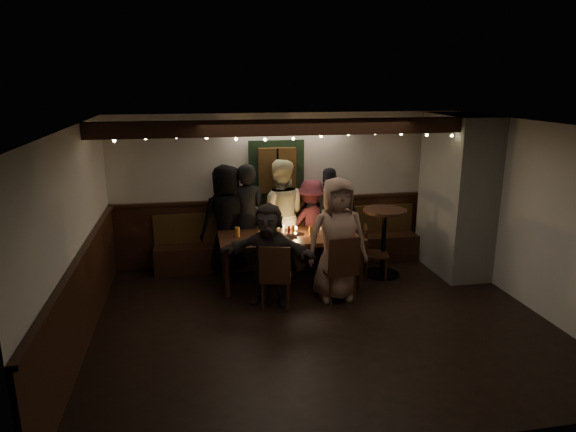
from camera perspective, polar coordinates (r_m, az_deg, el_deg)
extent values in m
cube|color=black|center=(7.04, 3.76, -11.62)|extent=(6.00, 5.00, 0.01)
cube|color=black|center=(6.32, 4.17, 10.07)|extent=(6.00, 5.00, 0.01)
cube|color=silver|center=(8.93, -0.08, 3.07)|extent=(6.00, 0.01, 2.60)
cube|color=silver|center=(6.51, -22.62, -2.65)|extent=(0.01, 5.00, 2.60)
cube|color=silver|center=(7.85, 25.69, -0.10)|extent=(0.01, 5.00, 2.60)
cube|color=black|center=(9.09, -0.04, -1.60)|extent=(6.00, 0.05, 1.10)
cube|color=black|center=(6.75, -21.73, -8.72)|extent=(0.05, 5.00, 1.10)
cube|color=slate|center=(8.89, 18.22, 2.26)|extent=(0.70, 1.40, 2.60)
cube|color=black|center=(8.95, 0.26, -4.04)|extent=(4.60, 0.45, 0.45)
cube|color=#4C3114|center=(8.98, 0.04, -0.80)|extent=(4.60, 0.06, 0.50)
cube|color=black|center=(8.77, -1.29, 5.17)|extent=(0.95, 0.04, 1.00)
cube|color=#4C3114|center=(8.71, -1.22, 5.11)|extent=(0.64, 0.12, 0.76)
cube|color=black|center=(7.29, 2.13, 9.84)|extent=(6.00, 0.16, 0.22)
sphere|color=#FFE599|center=(7.18, -18.75, 7.94)|extent=(0.04, 0.04, 0.04)
sphere|color=#FFE599|center=(7.13, -15.55, 8.33)|extent=(0.04, 0.04, 0.04)
sphere|color=#FFE599|center=(7.11, -12.31, 8.56)|extent=(0.04, 0.04, 0.04)
sphere|color=#FFE599|center=(7.11, -9.05, 8.58)|extent=(0.04, 0.04, 0.04)
sphere|color=#FFE599|center=(7.14, -5.79, 8.50)|extent=(0.04, 0.04, 0.04)
sphere|color=#FFE599|center=(7.18, -2.58, 8.48)|extent=(0.04, 0.04, 0.04)
sphere|color=#FFE599|center=(7.25, 0.59, 8.60)|extent=(0.04, 0.04, 0.04)
sphere|color=#FFE599|center=(7.33, 3.69, 8.83)|extent=(0.04, 0.04, 0.04)
sphere|color=#FFE599|center=(7.44, 6.72, 9.03)|extent=(0.04, 0.04, 0.04)
sphere|color=#FFE599|center=(7.57, 9.65, 9.06)|extent=(0.04, 0.04, 0.04)
sphere|color=#FFE599|center=(7.72, 12.47, 8.91)|extent=(0.04, 0.04, 0.04)
sphere|color=#FFE599|center=(7.88, 15.17, 8.67)|extent=(0.04, 0.04, 0.04)
sphere|color=#FFE599|center=(8.07, 17.75, 8.50)|extent=(0.04, 0.04, 0.04)
sphere|color=#FFE599|center=(8.26, 20.23, 8.48)|extent=(0.04, 0.04, 0.04)
cube|color=black|center=(7.99, 0.27, -2.39)|extent=(2.21, 0.95, 0.06)
cylinder|color=black|center=(7.63, -6.77, -6.48)|extent=(0.07, 0.07, 0.73)
cylinder|color=black|center=(8.36, -7.15, -4.56)|extent=(0.07, 0.07, 0.73)
cylinder|color=black|center=(8.01, 8.02, -5.48)|extent=(0.07, 0.07, 0.73)
cylinder|color=black|center=(8.71, 6.40, -3.73)|extent=(0.07, 0.07, 0.73)
cylinder|color=#BF7226|center=(7.94, -5.64, -1.78)|extent=(0.07, 0.07, 0.15)
cylinder|color=#BF7226|center=(7.72, -3.12, -2.22)|extent=(0.07, 0.07, 0.15)
cylinder|color=silver|center=(8.12, -0.65, -1.33)|extent=(0.07, 0.07, 0.15)
cylinder|color=#BF7226|center=(7.96, 2.58, -1.67)|extent=(0.07, 0.07, 0.15)
cylinder|color=silver|center=(8.29, 3.73, -1.01)|extent=(0.07, 0.07, 0.15)
cylinder|color=#BF7226|center=(7.98, 5.92, -1.69)|extent=(0.07, 0.07, 0.15)
cylinder|color=white|center=(7.60, -3.18, -3.02)|extent=(0.27, 0.27, 0.02)
cube|color=#B2B2B7|center=(7.92, 0.34, -2.10)|extent=(0.17, 0.11, 0.05)
cylinder|color=#990C0C|center=(7.90, 0.11, -1.71)|extent=(0.04, 0.04, 0.17)
cylinder|color=gold|center=(7.91, 0.56, -1.69)|extent=(0.04, 0.04, 0.17)
cylinder|color=silver|center=(8.03, 0.90, -1.74)|extent=(0.05, 0.05, 0.08)
sphere|color=#FFB24C|center=(8.02, 0.90, -1.31)|extent=(0.03, 0.03, 0.03)
cube|color=black|center=(7.28, -1.36, -6.81)|extent=(0.52, 0.52, 0.04)
cube|color=black|center=(7.01, -1.48, -5.39)|extent=(0.43, 0.14, 0.49)
cylinder|color=black|center=(7.52, 0.08, -7.97)|extent=(0.04, 0.04, 0.42)
cylinder|color=black|center=(7.20, -0.05, -9.05)|extent=(0.04, 0.04, 0.42)
cylinder|color=black|center=(7.54, -2.58, -7.92)|extent=(0.04, 0.04, 0.42)
cylinder|color=black|center=(7.22, -2.83, -8.99)|extent=(0.04, 0.04, 0.42)
cube|color=black|center=(7.50, 5.62, -5.99)|extent=(0.49, 0.49, 0.04)
cube|color=black|center=(7.22, 6.27, -4.46)|extent=(0.46, 0.08, 0.52)
cylinder|color=black|center=(7.81, 6.36, -7.06)|extent=(0.04, 0.04, 0.45)
cylinder|color=black|center=(7.50, 7.42, -8.07)|extent=(0.04, 0.04, 0.45)
cylinder|color=black|center=(7.69, 3.78, -7.37)|extent=(0.04, 0.04, 0.45)
cylinder|color=black|center=(7.37, 4.74, -8.41)|extent=(0.04, 0.04, 0.45)
cube|color=black|center=(8.45, 9.75, -4.21)|extent=(0.48, 0.48, 0.04)
cube|color=black|center=(8.36, 8.62, -2.62)|extent=(0.15, 0.38, 0.44)
cylinder|color=black|center=(8.38, 10.83, -5.92)|extent=(0.03, 0.03, 0.38)
cylinder|color=black|center=(8.36, 8.67, -5.88)|extent=(0.03, 0.03, 0.38)
cylinder|color=black|center=(8.68, 10.66, -5.19)|extent=(0.03, 0.03, 0.38)
cylinder|color=black|center=(8.65, 8.58, -5.15)|extent=(0.03, 0.03, 0.38)
cylinder|color=black|center=(8.71, 10.39, -6.32)|extent=(0.57, 0.57, 0.03)
cylinder|color=black|center=(8.53, 10.55, -2.98)|extent=(0.08, 0.08, 1.10)
cylinder|color=black|center=(8.38, 10.73, 0.60)|extent=(0.70, 0.70, 0.04)
imported|color=black|center=(8.51, -6.77, -0.34)|extent=(1.02, 0.82, 1.82)
imported|color=black|center=(8.51, -4.62, -0.24)|extent=(0.73, 0.53, 1.83)
imported|color=beige|center=(8.60, -0.91, 0.12)|extent=(1.02, 0.86, 1.87)
imported|color=maroon|center=(8.77, 2.62, -0.82)|extent=(1.05, 0.71, 1.51)
imported|color=black|center=(8.73, 4.65, -0.22)|extent=(1.06, 0.56, 1.72)
imported|color=#2B2423|center=(7.27, -2.17, -4.30)|extent=(1.44, 0.90, 1.49)
imported|color=#926D5B|center=(7.43, 5.46, -2.60)|extent=(0.90, 0.59, 1.81)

